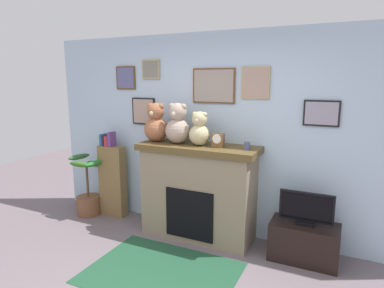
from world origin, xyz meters
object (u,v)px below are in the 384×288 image
(tv_stand, at_px, (304,242))
(bookshelf, at_px, (112,179))
(fireplace, at_px, (198,191))
(teddy_bear_tan, at_px, (178,125))
(mantel_clock, at_px, (218,140))
(potted_plant, at_px, (88,194))
(teddy_bear_grey, at_px, (199,130))
(television, at_px, (306,209))
(teddy_bear_brown, at_px, (156,124))
(candle_jar, at_px, (247,146))

(tv_stand, bearing_deg, bookshelf, 177.92)
(fireplace, height_order, teddy_bear_tan, teddy_bear_tan)
(tv_stand, distance_m, mantel_clock, 1.51)
(fireplace, distance_m, teddy_bear_tan, 0.88)
(potted_plant, height_order, teddy_bear_grey, teddy_bear_grey)
(potted_plant, bearing_deg, television, 0.63)
(mantel_clock, height_order, teddy_bear_tan, teddy_bear_tan)
(teddy_bear_tan, bearing_deg, television, -0.49)
(television, height_order, teddy_bear_tan, teddy_bear_tan)
(fireplace, height_order, teddy_bear_brown, teddy_bear_brown)
(bookshelf, bearing_deg, tv_stand, -2.08)
(candle_jar, bearing_deg, teddy_bear_brown, -179.97)
(candle_jar, distance_m, teddy_bear_tan, 0.92)
(teddy_bear_tan, bearing_deg, bookshelf, 175.64)
(tv_stand, relative_size, candle_jar, 7.98)
(potted_plant, relative_size, candle_jar, 9.77)
(bookshelf, height_order, television, bookshelf)
(television, bearing_deg, teddy_bear_tan, 179.51)
(teddy_bear_tan, height_order, teddy_bear_grey, teddy_bear_tan)
(potted_plant, xyz_separation_m, teddy_bear_brown, (1.19, 0.05, 1.13))
(fireplace, height_order, potted_plant, fireplace)
(potted_plant, distance_m, teddy_bear_tan, 1.89)
(fireplace, height_order, mantel_clock, mantel_clock)
(fireplace, relative_size, teddy_bear_grey, 3.63)
(tv_stand, height_order, mantel_clock, mantel_clock)
(bookshelf, bearing_deg, fireplace, -2.77)
(bookshelf, relative_size, tv_stand, 1.71)
(candle_jar, bearing_deg, potted_plant, -178.85)
(teddy_bear_brown, bearing_deg, television, -0.41)
(mantel_clock, bearing_deg, teddy_bear_tan, 179.89)
(bookshelf, distance_m, teddy_bear_brown, 1.21)
(bookshelf, relative_size, teddy_bear_grey, 3.02)
(television, relative_size, candle_jar, 6.27)
(television, height_order, candle_jar, candle_jar)
(bookshelf, xyz_separation_m, teddy_bear_brown, (0.83, -0.09, 0.87))
(fireplace, bearing_deg, teddy_bear_grey, -41.15)
(mantel_clock, height_order, teddy_bear_brown, teddy_bear_brown)
(mantel_clock, distance_m, teddy_bear_brown, 0.88)
(fireplace, bearing_deg, teddy_bear_tan, -176.26)
(mantel_clock, xyz_separation_m, teddy_bear_brown, (-0.87, 0.00, 0.14))
(television, xyz_separation_m, teddy_bear_brown, (-1.92, 0.01, 0.83))
(television, bearing_deg, teddy_bear_brown, 179.59)
(teddy_bear_tan, xyz_separation_m, teddy_bear_grey, (0.30, 0.00, -0.04))
(fireplace, relative_size, mantel_clock, 9.36)
(candle_jar, height_order, teddy_bear_tan, teddy_bear_tan)
(bookshelf, distance_m, mantel_clock, 1.85)
(potted_plant, distance_m, mantel_clock, 2.28)
(fireplace, bearing_deg, teddy_bear_brown, -178.25)
(teddy_bear_grey, bearing_deg, tv_stand, -0.55)
(teddy_bear_grey, bearing_deg, potted_plant, -178.49)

